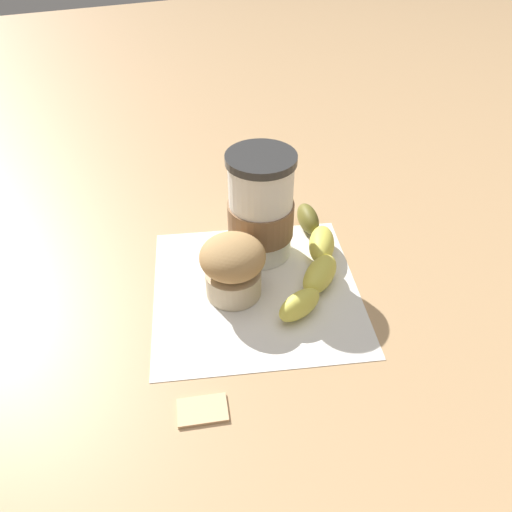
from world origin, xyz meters
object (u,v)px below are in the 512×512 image
object	(u,v)px
coffee_cup	(261,209)
muffin	(233,266)
sugar_packet	(202,409)
banana	(314,258)

from	to	relation	value
coffee_cup	muffin	bearing A→B (deg)	-44.29
sugar_packet	banana	bearing A→B (deg)	127.23
muffin	sugar_packet	world-z (taller)	muffin
muffin	sugar_packet	size ratio (longest dim) A/B	1.63
sugar_packet	muffin	bearing A→B (deg)	149.66
banana	sugar_packet	xyz separation A→B (m)	(0.15, -0.20, -0.02)
coffee_cup	sugar_packet	size ratio (longest dim) A/B	2.95
coffee_cup	sugar_packet	world-z (taller)	coffee_cup
muffin	banana	xyz separation A→B (m)	(-0.00, 0.11, -0.03)
banana	muffin	bearing A→B (deg)	-88.01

